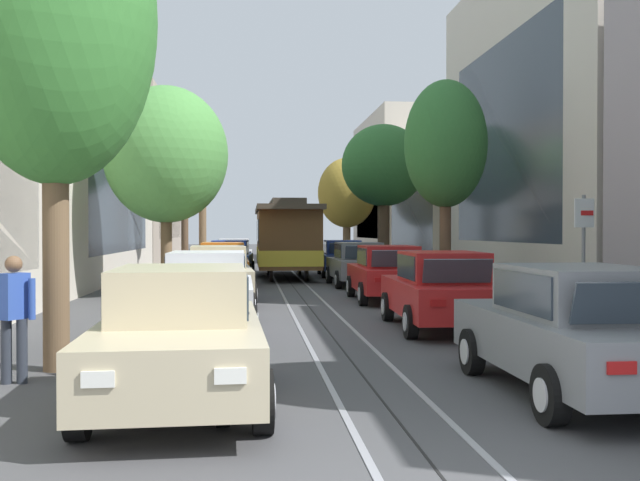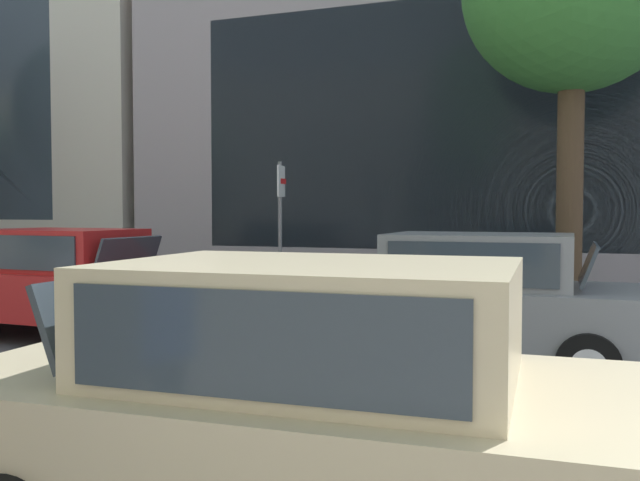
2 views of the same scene
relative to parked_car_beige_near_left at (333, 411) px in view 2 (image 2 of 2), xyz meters
name	(u,v)px [view 2 (image 2 of 2)]	position (x,y,z in m)	size (l,w,h in m)	color
parked_car_beige_near_left	(333,411)	(0.00, 0.00, 0.00)	(2.10, 4.40, 1.58)	#C1B28E
parked_car_grey_near_right	(470,300)	(4.76, -0.04, 0.00)	(2.01, 4.36, 1.58)	slate
parked_car_red_second_right	(57,282)	(4.68, 5.92, 0.00)	(2.09, 4.40, 1.58)	red
motorcycle_with_rider	(419,418)	(0.52, -0.35, -0.15)	(0.56, 1.99, 1.37)	black
street_sign_post	(280,225)	(6.34, 3.07, 0.82)	(0.36, 0.09, 2.60)	slate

